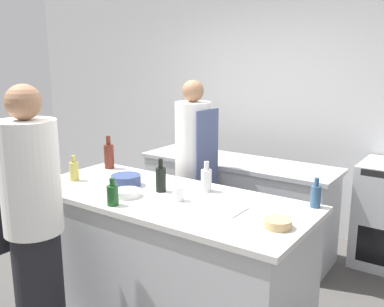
{
  "coord_description": "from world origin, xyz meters",
  "views": [
    {
      "loc": [
        1.87,
        -2.34,
        1.92
      ],
      "look_at": [
        0.0,
        0.35,
        1.17
      ],
      "focal_mm": 40.0,
      "sensor_mm": 36.0,
      "label": 1
    }
  ],
  "objects_px": {
    "bottle_sauce": "(113,194)",
    "bowl_mixing_large": "(278,223)",
    "bottle_wine": "(206,179)",
    "bottle_cooking_oil": "(109,155)",
    "bowl_ceramic_blue": "(126,180)",
    "cup": "(178,194)",
    "bottle_olive_oil": "(161,178)",
    "bottle_water": "(74,171)",
    "bottle_vinegar": "(316,196)",
    "chef_at_prep_near": "(33,221)",
    "bowl_prep_small": "(127,193)",
    "chef_at_stove": "(193,174)"
  },
  "relations": [
    {
      "from": "cup",
      "to": "chef_at_prep_near",
      "type": "bearing_deg",
      "value": -128.48
    },
    {
      "from": "bottle_vinegar",
      "to": "bowl_mixing_large",
      "type": "relative_size",
      "value": 1.2
    },
    {
      "from": "bottle_cooking_oil",
      "to": "bottle_wine",
      "type": "bearing_deg",
      "value": -3.5
    },
    {
      "from": "bottle_sauce",
      "to": "bowl_mixing_large",
      "type": "relative_size",
      "value": 1.12
    },
    {
      "from": "bowl_ceramic_blue",
      "to": "cup",
      "type": "bearing_deg",
      "value": -5.64
    },
    {
      "from": "bottle_olive_oil",
      "to": "bowl_prep_small",
      "type": "relative_size",
      "value": 1.31
    },
    {
      "from": "chef_at_prep_near",
      "to": "cup",
      "type": "bearing_deg",
      "value": -38.6
    },
    {
      "from": "chef_at_prep_near",
      "to": "bottle_olive_oil",
      "type": "relative_size",
      "value": 6.93
    },
    {
      "from": "chef_at_prep_near",
      "to": "cup",
      "type": "distance_m",
      "value": 0.97
    },
    {
      "from": "bottle_water",
      "to": "bottle_sauce",
      "type": "bearing_deg",
      "value": -19.99
    },
    {
      "from": "chef_at_stove",
      "to": "bowl_ceramic_blue",
      "type": "xyz_separation_m",
      "value": [
        -0.13,
        -0.74,
        0.1
      ]
    },
    {
      "from": "bottle_olive_oil",
      "to": "bottle_water",
      "type": "bearing_deg",
      "value": -167.11
    },
    {
      "from": "bottle_wine",
      "to": "bowl_ceramic_blue",
      "type": "xyz_separation_m",
      "value": [
        -0.6,
        -0.24,
        -0.05
      ]
    },
    {
      "from": "bottle_wine",
      "to": "bowl_ceramic_blue",
      "type": "height_order",
      "value": "bottle_wine"
    },
    {
      "from": "chef_at_prep_near",
      "to": "bowl_ceramic_blue",
      "type": "bearing_deg",
      "value": -3.61
    },
    {
      "from": "bottle_cooking_oil",
      "to": "bottle_sauce",
      "type": "bearing_deg",
      "value": -43.22
    },
    {
      "from": "chef_at_prep_near",
      "to": "bowl_mixing_large",
      "type": "distance_m",
      "value": 1.55
    },
    {
      "from": "bottle_cooking_oil",
      "to": "cup",
      "type": "relative_size",
      "value": 2.86
    },
    {
      "from": "bottle_cooking_oil",
      "to": "bowl_ceramic_blue",
      "type": "relative_size",
      "value": 1.29
    },
    {
      "from": "chef_at_prep_near",
      "to": "chef_at_stove",
      "type": "xyz_separation_m",
      "value": [
        0.18,
        1.55,
        -0.01
      ]
    },
    {
      "from": "bottle_olive_oil",
      "to": "bottle_cooking_oil",
      "type": "xyz_separation_m",
      "value": [
        -0.82,
        0.27,
        0.02
      ]
    },
    {
      "from": "bottle_sauce",
      "to": "bowl_mixing_large",
      "type": "distance_m",
      "value": 1.12
    },
    {
      "from": "bottle_sauce",
      "to": "cup",
      "type": "xyz_separation_m",
      "value": [
        0.31,
        0.33,
        -0.02
      ]
    },
    {
      "from": "bottle_vinegar",
      "to": "bottle_water",
      "type": "xyz_separation_m",
      "value": [
        -1.84,
        -0.5,
        0.0
      ]
    },
    {
      "from": "bottle_wine",
      "to": "bottle_cooking_oil",
      "type": "height_order",
      "value": "bottle_cooking_oil"
    },
    {
      "from": "bottle_water",
      "to": "cup",
      "type": "distance_m",
      "value": 1.01
    },
    {
      "from": "bottle_olive_oil",
      "to": "bottle_sauce",
      "type": "xyz_separation_m",
      "value": [
        -0.08,
        -0.43,
        -0.02
      ]
    },
    {
      "from": "chef_at_prep_near",
      "to": "bottle_cooking_oil",
      "type": "height_order",
      "value": "chef_at_prep_near"
    },
    {
      "from": "chef_at_prep_near",
      "to": "bowl_mixing_large",
      "type": "bearing_deg",
      "value": -63.02
    },
    {
      "from": "bottle_olive_oil",
      "to": "bottle_wine",
      "type": "relative_size",
      "value": 1.1
    },
    {
      "from": "bottle_vinegar",
      "to": "bowl_ceramic_blue",
      "type": "xyz_separation_m",
      "value": [
        -1.39,
        -0.37,
        -0.04
      ]
    },
    {
      "from": "bottle_olive_oil",
      "to": "bowl_mixing_large",
      "type": "bearing_deg",
      "value": -8.45
    },
    {
      "from": "bowl_prep_small",
      "to": "bowl_ceramic_blue",
      "type": "height_order",
      "value": "bowl_ceramic_blue"
    },
    {
      "from": "bottle_wine",
      "to": "chef_at_prep_near",
      "type": "bearing_deg",
      "value": -121.5
    },
    {
      "from": "chef_at_prep_near",
      "to": "bottle_cooking_oil",
      "type": "relative_size",
      "value": 5.87
    },
    {
      "from": "bottle_cooking_oil",
      "to": "chef_at_stove",
      "type": "bearing_deg",
      "value": 34.3
    },
    {
      "from": "bottle_vinegar",
      "to": "bowl_ceramic_blue",
      "type": "bearing_deg",
      "value": -165.28
    },
    {
      "from": "bottle_wine",
      "to": "bowl_ceramic_blue",
      "type": "distance_m",
      "value": 0.65
    },
    {
      "from": "chef_at_prep_near",
      "to": "bottle_water",
      "type": "relative_size",
      "value": 8.44
    },
    {
      "from": "bottle_olive_oil",
      "to": "bottle_cooking_oil",
      "type": "relative_size",
      "value": 0.85
    },
    {
      "from": "bowl_mixing_large",
      "to": "chef_at_stove",
      "type": "bearing_deg",
      "value": 144.69
    },
    {
      "from": "bowl_mixing_large",
      "to": "cup",
      "type": "distance_m",
      "value": 0.78
    },
    {
      "from": "bottle_olive_oil",
      "to": "bottle_wine",
      "type": "bearing_deg",
      "value": 35.66
    },
    {
      "from": "chef_at_stove",
      "to": "bottle_cooking_oil",
      "type": "relative_size",
      "value": 5.73
    },
    {
      "from": "bottle_sauce",
      "to": "bottle_water",
      "type": "relative_size",
      "value": 0.92
    },
    {
      "from": "chef_at_stove",
      "to": "bottle_wine",
      "type": "distance_m",
      "value": 0.7
    },
    {
      "from": "bottle_olive_oil",
      "to": "bowl_mixing_large",
      "type": "distance_m",
      "value": 1.02
    },
    {
      "from": "bottle_vinegar",
      "to": "bottle_cooking_oil",
      "type": "distance_m",
      "value": 1.89
    },
    {
      "from": "bottle_wine",
      "to": "bottle_water",
      "type": "relative_size",
      "value": 1.1
    },
    {
      "from": "chef_at_stove",
      "to": "bottle_wine",
      "type": "relative_size",
      "value": 7.46
    }
  ]
}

